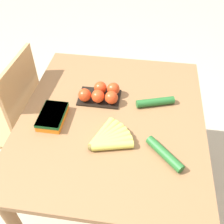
{
  "coord_description": "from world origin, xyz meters",
  "views": [
    {
      "loc": [
        -0.92,
        -0.13,
        1.67
      ],
      "look_at": [
        0.0,
        0.0,
        0.76
      ],
      "focal_mm": 42.0,
      "sensor_mm": 36.0,
      "label": 1
    }
  ],
  "objects_px": {
    "chair": "(13,118)",
    "tomato_pack": "(101,94)",
    "cucumber_far": "(165,154)",
    "carrot_bag": "(52,116)",
    "cucumber_near": "(155,102)",
    "banana_bunch": "(108,139)"
  },
  "relations": [
    {
      "from": "chair",
      "to": "cucumber_far",
      "type": "relative_size",
      "value": 5.33
    },
    {
      "from": "carrot_bag",
      "to": "cucumber_near",
      "type": "xyz_separation_m",
      "value": [
        0.18,
        -0.5,
        -0.01
      ]
    },
    {
      "from": "carrot_bag",
      "to": "chair",
      "type": "bearing_deg",
      "value": 61.99
    },
    {
      "from": "banana_bunch",
      "to": "cucumber_far",
      "type": "bearing_deg",
      "value": -100.59
    },
    {
      "from": "carrot_bag",
      "to": "tomato_pack",
      "type": "bearing_deg",
      "value": -48.71
    },
    {
      "from": "tomato_pack",
      "to": "carrot_bag",
      "type": "height_order",
      "value": "tomato_pack"
    },
    {
      "from": "carrot_bag",
      "to": "cucumber_far",
      "type": "xyz_separation_m",
      "value": [
        -0.15,
        -0.55,
        -0.01
      ]
    },
    {
      "from": "carrot_bag",
      "to": "cucumber_far",
      "type": "relative_size",
      "value": 1.06
    },
    {
      "from": "tomato_pack",
      "to": "cucumber_near",
      "type": "xyz_separation_m",
      "value": [
        -0.0,
        -0.29,
        -0.02
      ]
    },
    {
      "from": "chair",
      "to": "cucumber_near",
      "type": "relative_size",
      "value": 4.53
    },
    {
      "from": "banana_bunch",
      "to": "chair",
      "type": "bearing_deg",
      "value": 65.99
    },
    {
      "from": "tomato_pack",
      "to": "cucumber_near",
      "type": "bearing_deg",
      "value": -90.66
    },
    {
      "from": "tomato_pack",
      "to": "cucumber_far",
      "type": "distance_m",
      "value": 0.47
    },
    {
      "from": "banana_bunch",
      "to": "cucumber_near",
      "type": "xyz_separation_m",
      "value": [
        0.28,
        -0.21,
        0.0
      ]
    },
    {
      "from": "carrot_bag",
      "to": "cucumber_far",
      "type": "height_order",
      "value": "carrot_bag"
    },
    {
      "from": "banana_bunch",
      "to": "cucumber_far",
      "type": "height_order",
      "value": "cucumber_far"
    },
    {
      "from": "chair",
      "to": "carrot_bag",
      "type": "relative_size",
      "value": 5.03
    },
    {
      "from": "banana_bunch",
      "to": "carrot_bag",
      "type": "xyz_separation_m",
      "value": [
        0.1,
        0.29,
        0.01
      ]
    },
    {
      "from": "carrot_bag",
      "to": "cucumber_near",
      "type": "distance_m",
      "value": 0.53
    },
    {
      "from": "chair",
      "to": "tomato_pack",
      "type": "distance_m",
      "value": 0.64
    },
    {
      "from": "chair",
      "to": "tomato_pack",
      "type": "height_order",
      "value": "chair"
    },
    {
      "from": "banana_bunch",
      "to": "tomato_pack",
      "type": "height_order",
      "value": "tomato_pack"
    }
  ]
}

